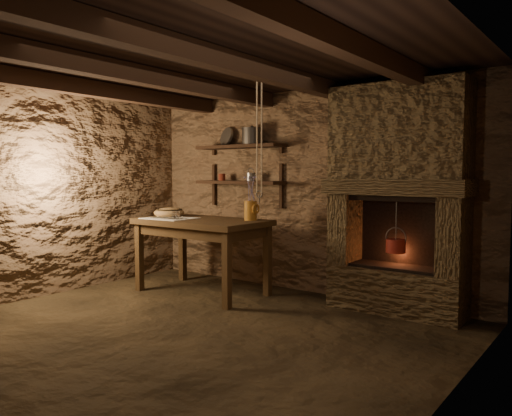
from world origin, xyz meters
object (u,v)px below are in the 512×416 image
Objects in this scene: work_table at (202,253)px; wooden_bowl at (169,213)px; red_pot at (396,245)px; stoneware_jug at (251,201)px; iron_stockpot at (252,137)px.

work_table is 0.73m from wooden_bowl.
red_pot reaches higher than wooden_bowl.
stoneware_jug is 1.16m from wooden_bowl.
iron_stockpot reaches higher than red_pot.
work_table is at bearing -2.60° from wooden_bowl.
iron_stockpot is at bearing 176.41° from red_pot.
red_pot is at bearing 14.12° from work_table.
iron_stockpot is (-0.31, 0.43, 0.77)m from stoneware_jug.
stoneware_jug is 1.68m from red_pot.
iron_stockpot is at bearing 129.06° from stoneware_jug.
iron_stockpot is at bearing 70.26° from work_table.
stoneware_jug reaches higher than work_table.
red_pot is at bearing 14.12° from stoneware_jug.
work_table is at bearing -165.82° from red_pot.
work_table is 1.56m from iron_stockpot.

